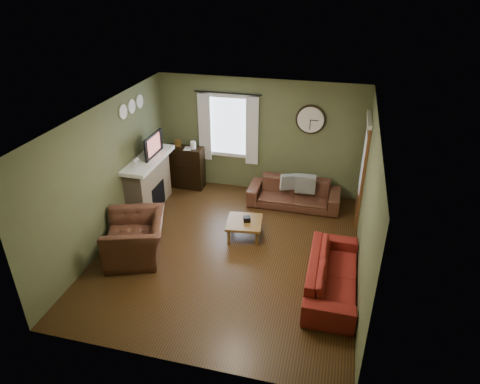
% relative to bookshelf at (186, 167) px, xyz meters
% --- Properties ---
extents(floor, '(4.60, 5.20, 0.00)m').
position_rel_bookshelf_xyz_m(floor, '(1.68, -2.28, -0.50)').
color(floor, '#37220F').
rests_on(floor, ground).
extents(ceiling, '(4.60, 5.20, 0.00)m').
position_rel_bookshelf_xyz_m(ceiling, '(1.68, -2.28, 2.10)').
color(ceiling, white).
rests_on(ceiling, ground).
extents(wall_left, '(0.00, 5.20, 2.60)m').
position_rel_bookshelf_xyz_m(wall_left, '(-0.62, -2.28, 0.80)').
color(wall_left, '#565E39').
rests_on(wall_left, ground).
extents(wall_right, '(0.00, 5.20, 2.60)m').
position_rel_bookshelf_xyz_m(wall_right, '(3.98, -2.28, 0.80)').
color(wall_right, '#565E39').
rests_on(wall_right, ground).
extents(wall_back, '(4.60, 0.00, 2.60)m').
position_rel_bookshelf_xyz_m(wall_back, '(1.68, 0.32, 0.80)').
color(wall_back, '#565E39').
rests_on(wall_back, ground).
extents(wall_front, '(4.60, 0.00, 2.60)m').
position_rel_bookshelf_xyz_m(wall_front, '(1.68, -4.88, 0.80)').
color(wall_front, '#565E39').
rests_on(wall_front, ground).
extents(fireplace, '(0.40, 1.40, 1.10)m').
position_rel_bookshelf_xyz_m(fireplace, '(-0.42, -1.13, 0.05)').
color(fireplace, tan).
rests_on(fireplace, floor).
extents(firebox, '(0.04, 0.60, 0.55)m').
position_rel_bookshelf_xyz_m(firebox, '(-0.23, -1.13, -0.20)').
color(firebox, black).
rests_on(firebox, fireplace).
extents(mantel, '(0.58, 1.60, 0.08)m').
position_rel_bookshelf_xyz_m(mantel, '(-0.39, -1.13, 0.64)').
color(mantel, white).
rests_on(mantel, fireplace).
extents(tv, '(0.08, 0.60, 0.35)m').
position_rel_bookshelf_xyz_m(tv, '(-0.37, -0.98, 0.86)').
color(tv, black).
rests_on(tv, mantel).
extents(tv_screen, '(0.02, 0.62, 0.36)m').
position_rel_bookshelf_xyz_m(tv_screen, '(-0.29, -0.98, 0.91)').
color(tv_screen, '#994C3F').
rests_on(tv_screen, mantel).
extents(medallion_left, '(0.28, 0.28, 0.03)m').
position_rel_bookshelf_xyz_m(medallion_left, '(-0.60, -1.48, 1.75)').
color(medallion_left, white).
rests_on(medallion_left, wall_left).
extents(medallion_mid, '(0.28, 0.28, 0.03)m').
position_rel_bookshelf_xyz_m(medallion_mid, '(-0.60, -1.13, 1.75)').
color(medallion_mid, white).
rests_on(medallion_mid, wall_left).
extents(medallion_right, '(0.28, 0.28, 0.03)m').
position_rel_bookshelf_xyz_m(medallion_right, '(-0.60, -0.78, 1.75)').
color(medallion_right, white).
rests_on(medallion_right, wall_left).
extents(window_pane, '(1.00, 0.02, 1.30)m').
position_rel_bookshelf_xyz_m(window_pane, '(0.98, 0.30, 1.00)').
color(window_pane, silver).
rests_on(window_pane, wall_back).
extents(curtain_rod, '(0.03, 0.03, 1.50)m').
position_rel_bookshelf_xyz_m(curtain_rod, '(0.98, 0.20, 1.77)').
color(curtain_rod, black).
rests_on(curtain_rod, wall_back).
extents(curtain_left, '(0.28, 0.04, 1.55)m').
position_rel_bookshelf_xyz_m(curtain_left, '(0.43, 0.20, 0.95)').
color(curtain_left, silver).
rests_on(curtain_left, wall_back).
extents(curtain_right, '(0.28, 0.04, 1.55)m').
position_rel_bookshelf_xyz_m(curtain_right, '(1.53, 0.20, 0.95)').
color(curtain_right, silver).
rests_on(curtain_right, wall_back).
extents(wall_clock, '(0.64, 0.06, 0.64)m').
position_rel_bookshelf_xyz_m(wall_clock, '(2.78, 0.27, 1.30)').
color(wall_clock, white).
rests_on(wall_clock, wall_back).
extents(door, '(0.05, 0.90, 2.10)m').
position_rel_bookshelf_xyz_m(door, '(3.95, -0.43, 0.55)').
color(door, brown).
rests_on(door, floor).
extents(bookshelf, '(0.84, 0.36, 1.00)m').
position_rel_bookshelf_xyz_m(bookshelf, '(0.00, 0.00, 0.00)').
color(bookshelf, black).
rests_on(bookshelf, floor).
extents(book, '(0.20, 0.25, 0.02)m').
position_rel_bookshelf_xyz_m(book, '(0.02, -0.08, 0.46)').
color(book, brown).
rests_on(book, bookshelf).
extents(sofa_brown, '(1.97, 0.77, 0.57)m').
position_rel_bookshelf_xyz_m(sofa_brown, '(2.60, -0.27, -0.21)').
color(sofa_brown, '#49281C').
rests_on(sofa_brown, floor).
extents(pillow_left, '(0.44, 0.15, 0.44)m').
position_rel_bookshelf_xyz_m(pillow_left, '(2.82, -0.28, 0.05)').
color(pillow_left, gray).
rests_on(pillow_left, sofa_brown).
extents(pillow_right, '(0.37, 0.24, 0.36)m').
position_rel_bookshelf_xyz_m(pillow_right, '(2.47, -0.27, 0.05)').
color(pillow_right, gray).
rests_on(pillow_right, sofa_brown).
extents(sofa_red, '(0.78, 2.00, 0.58)m').
position_rel_bookshelf_xyz_m(sofa_red, '(3.57, -2.87, -0.21)').
color(sofa_red, maroon).
rests_on(sofa_red, floor).
extents(armchair, '(1.37, 1.46, 0.77)m').
position_rel_bookshelf_xyz_m(armchair, '(0.09, -2.82, -0.11)').
color(armchair, '#49281C').
rests_on(armchair, floor).
extents(coffee_table, '(0.75, 0.75, 0.35)m').
position_rel_bookshelf_xyz_m(coffee_table, '(1.84, -1.75, -0.32)').
color(coffee_table, brown).
rests_on(coffee_table, floor).
extents(tissue_box, '(0.16, 0.16, 0.10)m').
position_rel_bookshelf_xyz_m(tissue_box, '(1.88, -1.74, -0.10)').
color(tissue_box, black).
rests_on(tissue_box, coffee_table).
extents(wine_glass_a, '(0.07, 0.07, 0.20)m').
position_rel_bookshelf_xyz_m(wine_glass_a, '(-0.37, -1.69, 0.78)').
color(wine_glass_a, white).
rests_on(wine_glass_a, mantel).
extents(wine_glass_b, '(0.07, 0.07, 0.20)m').
position_rel_bookshelf_xyz_m(wine_glass_b, '(-0.37, -1.59, 0.78)').
color(wine_glass_b, white).
rests_on(wine_glass_b, mantel).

